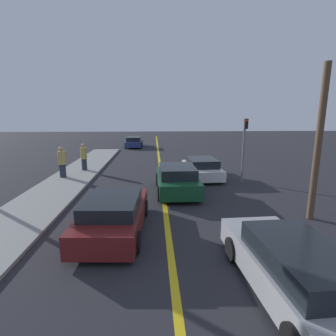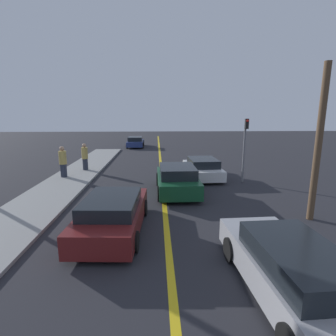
{
  "view_description": "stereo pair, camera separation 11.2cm",
  "coord_description": "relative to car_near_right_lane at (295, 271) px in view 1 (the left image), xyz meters",
  "views": [
    {
      "loc": [
        -0.44,
        3.31,
        3.89
      ],
      "look_at": [
        0.21,
        15.22,
        1.38
      ],
      "focal_mm": 28.0,
      "sensor_mm": 36.0,
      "label": 1
    },
    {
      "loc": [
        -0.33,
        3.3,
        3.89
      ],
      "look_at": [
        0.21,
        15.22,
        1.38
      ],
      "focal_mm": 28.0,
      "sensor_mm": 36.0,
      "label": 2
    }
  ],
  "objects": [
    {
      "name": "road_center_line",
      "position": [
        -2.51,
        9.89,
        -0.63
      ],
      "size": [
        0.2,
        60.0,
        0.01
      ],
      "color": "gold",
      "rests_on": "ground_plane"
    },
    {
      "name": "sidewalk_left",
      "position": [
        -7.93,
        7.51,
        -0.57
      ],
      "size": [
        2.65,
        31.23,
        0.12
      ],
      "color": "gray",
      "rests_on": "ground_plane"
    },
    {
      "name": "car_near_right_lane",
      "position": [
        0.0,
        0.0,
        0.0
      ],
      "size": [
        2.0,
        4.84,
        1.3
      ],
      "rotation": [
        0.0,
        0.0,
        0.05
      ],
      "color": "#9E9EA3",
      "rests_on": "ground_plane"
    },
    {
      "name": "car_ahead_center",
      "position": [
        -4.29,
        3.44,
        -0.02
      ],
      "size": [
        2.17,
        4.47,
        1.26
      ],
      "rotation": [
        0.0,
        0.0,
        -0.05
      ],
      "color": "maroon",
      "rests_on": "ground_plane"
    },
    {
      "name": "car_far_distant",
      "position": [
        -1.81,
        7.73,
        0.04
      ],
      "size": [
        2.07,
        4.2,
        1.37
      ],
      "rotation": [
        0.0,
        0.0,
        0.02
      ],
      "color": "#144728",
      "rests_on": "ground_plane"
    },
    {
      "name": "car_parked_left_lot",
      "position": [
        -0.02,
        10.76,
        -0.05
      ],
      "size": [
        2.1,
        4.12,
        1.2
      ],
      "rotation": [
        0.0,
        0.0,
        0.05
      ],
      "color": "silver",
      "rests_on": "ground_plane"
    },
    {
      "name": "car_oncoming_far",
      "position": [
        -5.25,
        25.7,
        -0.04
      ],
      "size": [
        1.93,
        4.06,
        1.2
      ],
      "rotation": [
        0.0,
        0.0,
        0.01
      ],
      "color": "navy",
      "rests_on": "ground_plane"
    },
    {
      "name": "pedestrian_mid_group",
      "position": [
        -8.41,
        10.82,
        0.4
      ],
      "size": [
        0.44,
        0.44,
        1.85
      ],
      "color": "#282D3D",
      "rests_on": "sidewalk_left"
    },
    {
      "name": "pedestrian_far_standing",
      "position": [
        -7.64,
        12.78,
        0.37
      ],
      "size": [
        0.41,
        0.41,
        1.79
      ],
      "color": "#282D3D",
      "rests_on": "sidewalk_left"
    },
    {
      "name": "traffic_light",
      "position": [
        2.08,
        9.47,
        1.6
      ],
      "size": [
        0.18,
        0.4,
        3.59
      ],
      "color": "slate",
      "rests_on": "ground_plane"
    },
    {
      "name": "utility_pole",
      "position": [
        2.89,
        4.15,
        2.16
      ],
      "size": [
        0.24,
        0.24,
        5.59
      ],
      "color": "brown",
      "rests_on": "ground_plane"
    }
  ]
}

